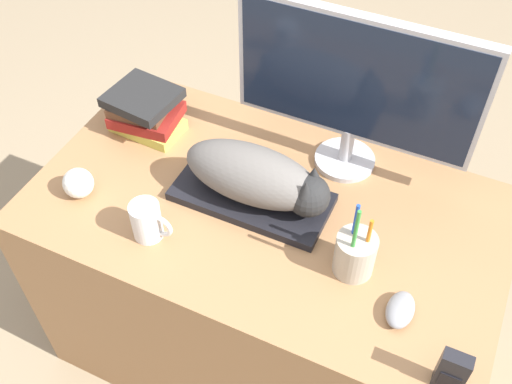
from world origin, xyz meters
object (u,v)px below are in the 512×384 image
object	(u,v)px
baseball	(78,183)
phone	(452,371)
cat	(259,177)
keyboard	(252,197)
monitor	(356,85)
coffee_mug	(148,221)
computer_mouse	(400,310)
book_stack	(145,111)
pen_cup	(355,254)

from	to	relation	value
baseball	phone	distance (m)	0.99
cat	keyboard	bearing A→B (deg)	180.00
monitor	coffee_mug	bearing A→B (deg)	-128.36
coffee_mug	phone	bearing A→B (deg)	-5.66
cat	computer_mouse	distance (m)	0.46
monitor	coffee_mug	world-z (taller)	monitor
book_stack	pen_cup	bearing A→B (deg)	-17.40
keyboard	baseball	size ratio (longest dim) A/B	5.08
cat	baseball	xyz separation A→B (m)	(-0.43, -0.17, -0.06)
keyboard	cat	bearing A→B (deg)	-0.00
monitor	book_stack	world-z (taller)	monitor
cat	baseball	world-z (taller)	cat
phone	book_stack	world-z (taller)	book_stack
coffee_mug	book_stack	size ratio (longest dim) A/B	0.52
coffee_mug	pen_cup	bearing A→B (deg)	13.35
coffee_mug	book_stack	bearing A→B (deg)	122.93
cat	computer_mouse	world-z (taller)	cat
computer_mouse	baseball	bearing A→B (deg)	-179.83
computer_mouse	phone	world-z (taller)	phone
pen_cup	phone	bearing A→B (deg)	-35.49
monitor	coffee_mug	distance (m)	0.60
keyboard	monitor	bearing A→B (deg)	53.67
monitor	baseball	distance (m)	0.74
keyboard	phone	size ratio (longest dim) A/B	3.64
baseball	phone	world-z (taller)	phone
coffee_mug	keyboard	bearing A→B (deg)	49.50
book_stack	coffee_mug	bearing A→B (deg)	-57.07
monitor	book_stack	size ratio (longest dim) A/B	2.95
computer_mouse	baseball	xyz separation A→B (m)	(-0.85, -0.00, 0.02)
cat	monitor	bearing A→B (deg)	57.32
computer_mouse	monitor	bearing A→B (deg)	124.06
monitor	computer_mouse	bearing A→B (deg)	-55.94
pen_cup	book_stack	world-z (taller)	pen_cup
phone	book_stack	size ratio (longest dim) A/B	0.53
cat	coffee_mug	xyz separation A→B (m)	(-0.20, -0.21, -0.04)
keyboard	book_stack	bearing A→B (deg)	162.29
coffee_mug	pen_cup	distance (m)	0.50
pen_cup	phone	xyz separation A→B (m)	(0.26, -0.19, -0.00)
monitor	book_stack	distance (m)	0.61
cat	coffee_mug	world-z (taller)	cat
computer_mouse	phone	xyz separation A→B (m)	(0.13, -0.12, 0.04)
baseball	book_stack	world-z (taller)	book_stack
coffee_mug	computer_mouse	bearing A→B (deg)	3.92
baseball	coffee_mug	bearing A→B (deg)	-9.58
cat	baseball	distance (m)	0.47
coffee_mug	monitor	bearing A→B (deg)	51.64
keyboard	phone	xyz separation A→B (m)	(0.57, -0.28, 0.04)
monitor	keyboard	bearing A→B (deg)	-126.33
keyboard	pen_cup	xyz separation A→B (m)	(0.31, -0.09, 0.05)
coffee_mug	phone	distance (m)	0.75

